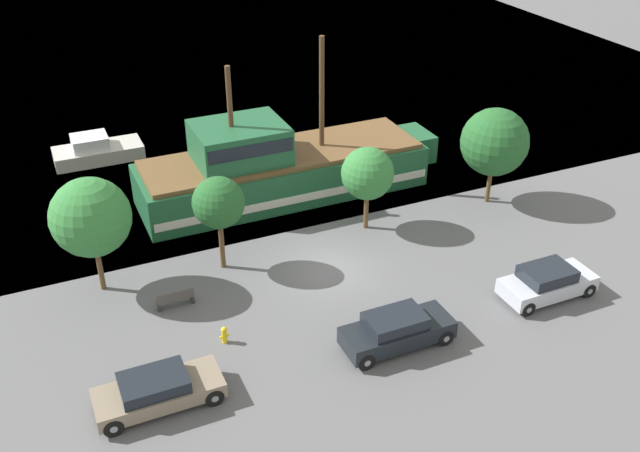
{
  "coord_description": "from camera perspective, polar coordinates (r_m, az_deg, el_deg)",
  "views": [
    {
      "loc": [
        -11.76,
        -25.44,
        18.9
      ],
      "look_at": [
        0.42,
        2.0,
        1.2
      ],
      "focal_mm": 40.0,
      "sensor_mm": 36.0,
      "label": 1
    }
  ],
  "objects": [
    {
      "name": "ground_plane",
      "position": [
        33.81,
        0.72,
        -3.48
      ],
      "size": [
        160.0,
        160.0,
        0.0
      ],
      "primitive_type": "plane",
      "color": "#5B5B5E"
    },
    {
      "name": "water_surface",
      "position": [
        72.92,
        -14.3,
        14.59
      ],
      "size": [
        80.0,
        80.0,
        0.0
      ],
      "primitive_type": "plane",
      "color": "slate",
      "rests_on": "ground"
    },
    {
      "name": "pirate_ship",
      "position": [
        39.71,
        -3.35,
        4.68
      ],
      "size": [
        17.24,
        4.87,
        8.68
      ],
      "color": "#1E5633",
      "rests_on": "water_surface"
    },
    {
      "name": "moored_boat_dockside",
      "position": [
        46.25,
        -17.43,
        5.78
      ],
      "size": [
        5.3,
        2.33,
        1.64
      ],
      "color": "#B7B2A8",
      "rests_on": "water_surface"
    },
    {
      "name": "parked_car_curb_front",
      "position": [
        27.1,
        -12.86,
        -12.7
      ],
      "size": [
        4.62,
        1.91,
        1.33
      ],
      "color": "#7F705B",
      "rests_on": "ground_plane"
    },
    {
      "name": "parked_car_curb_mid",
      "position": [
        29.08,
        6.17,
        -8.28
      ],
      "size": [
        4.58,
        1.8,
        1.53
      ],
      "color": "black",
      "rests_on": "ground_plane"
    },
    {
      "name": "parked_car_curb_rear",
      "position": [
        33.19,
        17.72,
        -4.3
      ],
      "size": [
        4.29,
        1.88,
        1.5
      ],
      "color": "#B7BCC6",
      "rests_on": "ground_plane"
    },
    {
      "name": "fire_hydrant",
      "position": [
        29.53,
        -7.66,
        -8.57
      ],
      "size": [
        0.42,
        0.25,
        0.76
      ],
      "color": "yellow",
      "rests_on": "ground_plane"
    },
    {
      "name": "bench_promenade_east",
      "position": [
        31.8,
        -11.49,
        -5.7
      ],
      "size": [
        1.61,
        0.45,
        0.85
      ],
      "color": "#4C4742",
      "rests_on": "ground_plane"
    },
    {
      "name": "tree_row_east",
      "position": [
        32.06,
        -17.88,
        0.66
      ],
      "size": [
        3.49,
        3.49,
        5.48
      ],
      "color": "brown",
      "rests_on": "ground_plane"
    },
    {
      "name": "tree_row_mideast",
      "position": [
        32.53,
        -8.13,
        1.83
      ],
      "size": [
        2.41,
        2.41,
        4.68
      ],
      "color": "brown",
      "rests_on": "ground_plane"
    },
    {
      "name": "tree_row_midwest",
      "position": [
        35.71,
        3.82,
        4.2
      ],
      "size": [
        2.67,
        2.67,
        4.46
      ],
      "color": "brown",
      "rests_on": "ground_plane"
    },
    {
      "name": "tree_row_west",
      "position": [
        39.15,
        13.8,
        6.54
      ],
      "size": [
        3.63,
        3.63,
        5.38
      ],
      "color": "brown",
      "rests_on": "ground_plane"
    }
  ]
}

